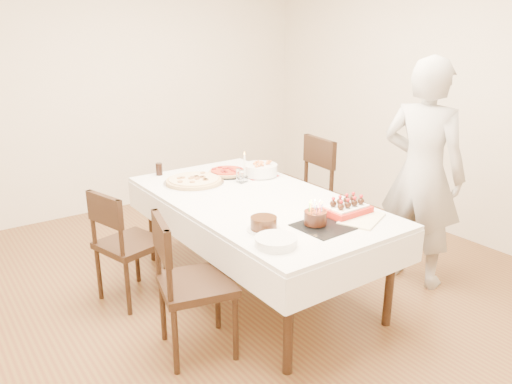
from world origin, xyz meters
TOP-DOWN VIEW (x-y plane):
  - floor at (0.00, 0.00)m, footprint 5.00×5.00m
  - wall_back at (0.00, 2.50)m, footprint 4.50×0.04m
  - wall_right at (2.25, 0.00)m, footprint 0.04×5.00m
  - dining_table at (0.02, 0.03)m, footprint 1.63×2.35m
  - chair_right_savory at (0.78, 0.43)m, footprint 0.58×0.58m
  - chair_left_savory at (-0.81, 0.46)m, footprint 0.55×0.55m
  - chair_left_dessert at (-0.73, -0.40)m, footprint 0.58×0.58m
  - person at (1.15, -0.58)m, footprint 0.58×0.74m
  - pizza_white at (-0.17, 0.63)m, footprint 0.62×0.62m
  - pizza_pepperoni at (0.19, 0.69)m, footprint 0.36×0.36m
  - red_placemat at (0.41, 0.54)m, footprint 0.29×0.29m
  - pasta_bowl at (0.40, 0.50)m, footprint 0.35×0.35m
  - taper_candle at (0.19, 0.43)m, footprint 0.06×0.06m
  - shaker_pair at (0.15, 0.41)m, footprint 0.11×0.11m
  - cola_glass at (-0.30, 1.02)m, footprint 0.07×0.07m
  - layer_cake at (-0.29, -0.50)m, footprint 0.21×0.21m
  - cake_board at (0.05, -0.68)m, footprint 0.34×0.34m
  - birthday_cake at (0.03, -0.62)m, footprint 0.18×0.18m
  - strawberry_box at (0.33, -0.60)m, footprint 0.32×0.21m
  - box_lid at (0.34, -0.73)m, footprint 0.40×0.34m
  - plate_stack at (-0.37, -0.72)m, footprint 0.27×0.27m
  - china_plate at (-0.34, -0.69)m, footprint 0.25×0.25m

SIDE VIEW (x-z plane):
  - floor at x=0.00m, z-range 0.00..0.00m
  - dining_table at x=0.02m, z-range 0.00..0.75m
  - chair_left_savory at x=-0.81m, z-range 0.00..0.88m
  - chair_left_dessert at x=-0.73m, z-range 0.00..0.93m
  - chair_right_savory at x=0.78m, z-range 0.00..1.03m
  - red_placemat at x=0.41m, z-range 0.75..0.75m
  - cake_board at x=0.05m, z-range 0.74..0.76m
  - box_lid at x=0.34m, z-range 0.74..0.76m
  - china_plate at x=-0.34m, z-range 0.75..0.76m
  - pizza_white at x=-0.17m, z-range 0.75..0.79m
  - pizza_pepperoni at x=0.19m, z-range 0.75..0.79m
  - plate_stack at x=-0.37m, z-range 0.75..0.80m
  - strawberry_box at x=0.33m, z-range 0.75..0.83m
  - layer_cake at x=-0.29m, z-range 0.75..0.84m
  - cola_glass at x=-0.30m, z-range 0.75..0.86m
  - pasta_bowl at x=0.40m, z-range 0.76..0.85m
  - shaker_pair at x=0.15m, z-range 0.75..0.86m
  - birthday_cake at x=0.03m, z-range 0.76..0.91m
  - taper_candle at x=0.19m, z-range 0.75..1.01m
  - person at x=1.15m, z-range 0.00..1.78m
  - wall_back at x=0.00m, z-range 0.00..2.70m
  - wall_right at x=2.25m, z-range 0.00..2.70m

